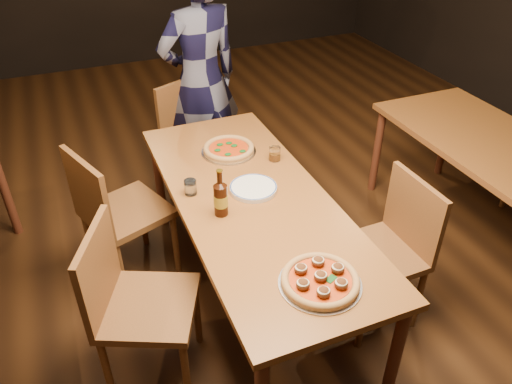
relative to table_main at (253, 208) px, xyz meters
name	(u,v)px	position (x,y,z in m)	size (l,w,h in m)	color
ground	(253,295)	(0.00, 0.00, -0.68)	(9.00, 9.00, 0.00)	black
table_main	(253,208)	(0.00, 0.00, 0.00)	(0.80, 2.00, 0.75)	brown
chair_main_nw	(149,306)	(-0.67, -0.30, -0.19)	(0.45, 0.45, 0.97)	brown
chair_main_sw	(127,210)	(-0.63, 0.51, -0.19)	(0.46, 0.46, 0.98)	brown
chair_main_e	(377,254)	(0.59, -0.39, -0.21)	(0.44, 0.44, 0.94)	brown
chair_end	(203,144)	(0.05, 1.14, -0.19)	(0.46, 0.46, 0.98)	brown
pizza_meatball	(320,280)	(0.03, -0.72, 0.10)	(0.37, 0.37, 0.07)	#B7B7BF
pizza_margherita	(229,149)	(0.05, 0.52, 0.09)	(0.34, 0.34, 0.05)	#B7B7BF
plate_stack	(253,188)	(0.03, 0.07, 0.08)	(0.26, 0.26, 0.03)	white
beer_bottle	(221,199)	(-0.21, -0.07, 0.17)	(0.07, 0.07, 0.26)	black
water_glass	(191,187)	(-0.30, 0.17, 0.11)	(0.07, 0.07, 0.09)	white
amber_glass	(275,154)	(0.28, 0.33, 0.12)	(0.07, 0.07, 0.09)	#904D10
diner	(201,81)	(0.13, 1.36, 0.22)	(0.66, 0.43, 1.80)	black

